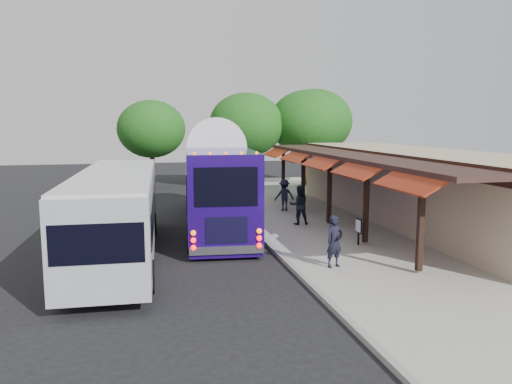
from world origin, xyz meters
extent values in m
plane|color=black|center=(0.00, 0.00, 0.00)|extent=(90.00, 90.00, 0.00)
cube|color=#9E9B93|center=(5.00, 4.00, 0.07)|extent=(10.00, 40.00, 0.15)
cube|color=gray|center=(0.05, 4.00, 0.07)|extent=(0.20, 40.00, 0.16)
cube|color=tan|center=(8.50, 4.00, 1.80)|extent=(5.00, 20.00, 3.60)
cube|color=black|center=(5.98, 4.00, 3.30)|extent=(0.06, 20.00, 0.60)
cube|color=#331E19|center=(4.90, 4.00, 3.40)|extent=(2.60, 20.00, 0.18)
cube|color=black|center=(3.78, -4.00, 1.80)|extent=(0.18, 0.18, 3.16)
cube|color=maroon|center=(3.35, -4.00, 3.15)|extent=(1.00, 3.20, 0.57)
cube|color=black|center=(3.78, 0.00, 1.80)|extent=(0.18, 0.18, 3.16)
cube|color=maroon|center=(3.35, 0.00, 3.15)|extent=(1.00, 3.20, 0.57)
cube|color=black|center=(3.78, 4.00, 1.80)|extent=(0.18, 0.18, 3.16)
cube|color=maroon|center=(3.35, 4.00, 3.15)|extent=(1.00, 3.20, 0.57)
cube|color=black|center=(3.78, 8.00, 1.80)|extent=(0.18, 0.18, 3.16)
cube|color=maroon|center=(3.35, 8.00, 3.15)|extent=(1.00, 3.20, 0.57)
cube|color=black|center=(3.78, 12.00, 1.80)|extent=(0.18, 0.18, 3.16)
cube|color=maroon|center=(3.35, 12.00, 3.15)|extent=(1.00, 3.20, 0.57)
sphere|color=teal|center=(4.20, -2.00, 2.88)|extent=(0.26, 0.26, 0.26)
sphere|color=teal|center=(4.20, 3.00, 2.88)|extent=(0.26, 0.26, 0.26)
sphere|color=teal|center=(4.20, 8.00, 2.88)|extent=(0.26, 0.26, 0.26)
cube|color=#1E085F|center=(-1.45, 5.49, 2.17)|extent=(3.79, 13.03, 3.37)
cube|color=#1E085F|center=(-1.45, 5.49, 0.32)|extent=(3.72, 12.90, 0.37)
ellipsoid|color=white|center=(-1.45, 5.49, 3.83)|extent=(3.76, 12.77, 0.60)
cube|color=black|center=(-1.45, -0.94, 2.73)|extent=(2.23, 0.22, 1.39)
cube|color=silver|center=(-1.45, -0.87, 0.45)|extent=(2.68, 0.41, 0.30)
sphere|color=#FF0C0C|center=(-2.62, -0.96, 0.73)|extent=(0.19, 0.19, 0.19)
sphere|color=#FF0C0C|center=(-0.28, -0.96, 0.73)|extent=(0.19, 0.19, 0.19)
cylinder|color=black|center=(-2.69, 0.61, 0.56)|extent=(0.41, 1.14, 1.11)
cylinder|color=black|center=(-0.21, 0.61, 0.56)|extent=(0.41, 1.14, 1.11)
cylinder|color=black|center=(-2.69, 9.61, 0.56)|extent=(0.41, 1.14, 1.11)
cylinder|color=black|center=(-0.21, 9.61, 0.56)|extent=(0.41, 1.14, 1.11)
cube|color=#94969C|center=(-5.77, 0.61, 1.74)|extent=(3.02, 12.01, 2.75)
cube|color=black|center=(-7.08, 0.61, 1.97)|extent=(0.39, 10.13, 1.04)
cube|color=black|center=(-4.46, 0.61, 1.97)|extent=(0.39, 10.13, 1.04)
cube|color=silver|center=(-5.77, 0.61, 3.15)|extent=(2.96, 11.77, 0.10)
cylinder|color=black|center=(-6.96, -3.56, 0.50)|extent=(0.33, 1.01, 1.00)
cylinder|color=black|center=(-4.58, -3.56, 0.50)|extent=(0.33, 1.01, 1.00)
cylinder|color=black|center=(-6.96, 4.19, 0.50)|extent=(0.33, 1.01, 1.00)
cylinder|color=black|center=(-4.58, 4.19, 0.50)|extent=(0.33, 1.01, 1.00)
imported|color=black|center=(1.36, -2.75, 1.03)|extent=(0.74, 0.60, 1.76)
imported|color=black|center=(2.36, 4.27, 1.09)|extent=(0.95, 0.76, 1.87)
imported|color=black|center=(0.60, 6.03, 1.01)|extent=(1.02, 1.01, 1.73)
imported|color=black|center=(2.71, 8.00, 1.02)|extent=(1.14, 0.68, 1.73)
cube|color=black|center=(3.44, -0.12, 0.68)|extent=(0.06, 0.06, 1.06)
cube|color=black|center=(3.44, -0.12, 0.92)|extent=(0.06, 0.48, 0.58)
cube|color=white|center=(3.41, -0.12, 0.92)|extent=(0.03, 0.41, 0.48)
cylinder|color=#382314|center=(2.77, 18.59, 1.62)|extent=(0.36, 0.36, 3.24)
ellipsoid|color=#144812|center=(2.77, 18.59, 4.78)|extent=(5.59, 5.59, 4.75)
cylinder|color=#382314|center=(7.53, 18.60, 1.68)|extent=(0.36, 0.36, 3.36)
ellipsoid|color=#144812|center=(7.53, 18.60, 4.96)|extent=(5.80, 5.80, 4.93)
cylinder|color=#382314|center=(8.27, 19.05, 1.70)|extent=(0.36, 0.36, 3.41)
ellipsoid|color=#144812|center=(8.27, 19.05, 5.04)|extent=(5.89, 5.89, 5.01)
cylinder|color=#382314|center=(-4.10, 21.40, 1.51)|extent=(0.36, 0.36, 3.02)
ellipsoid|color=#144812|center=(-4.10, 21.40, 4.46)|extent=(5.22, 5.22, 4.44)
camera|label=1|loc=(-4.79, -18.04, 4.98)|focal=35.00mm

